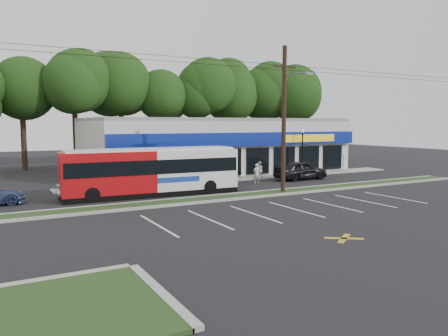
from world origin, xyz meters
name	(u,v)px	position (x,y,z in m)	size (l,w,h in m)	color
ground	(254,199)	(0.00, 0.00, 0.00)	(120.00, 120.00, 0.00)	black
grass_strip	(246,195)	(0.00, 1.00, 0.06)	(40.00, 1.60, 0.12)	#203415
curb_south	(253,197)	(0.00, 0.15, 0.07)	(40.00, 0.25, 0.14)	#9E9E93
curb_north	(239,194)	(0.00, 1.85, 0.07)	(40.00, 0.25, 0.14)	#9E9E93
sidewalk	(246,178)	(5.00, 9.00, 0.05)	(32.00, 2.20, 0.10)	#9E9E93
strip_mall	(215,145)	(5.50, 15.91, 2.65)	(25.00, 12.55, 5.30)	beige
utility_pole	(283,114)	(2.83, 0.93, 5.41)	(50.00, 2.77, 10.00)	black
lamp_post	(302,146)	(11.00, 8.80, 2.67)	(0.30, 0.30, 4.25)	black
sign_post	(344,157)	(16.00, 8.57, 1.56)	(0.45, 0.10, 2.23)	#59595E
tree_line	(164,93)	(4.00, 26.00, 8.42)	(46.76, 6.76, 11.83)	black
metrobus	(152,170)	(-5.23, 4.50, 1.67)	(11.84, 3.05, 3.16)	#AD0D11
car_dark	(301,170)	(8.69, 6.15, 0.82)	(1.94, 4.81, 1.64)	black
car_silver	(93,188)	(-9.00, 5.16, 0.70)	(1.48, 4.24, 1.40)	#A5A9AD
pedestrian_a	(257,173)	(4.09, 6.00, 0.80)	(0.58, 0.38, 1.60)	silver
pedestrian_b	(259,170)	(6.01, 8.50, 0.75)	(0.73, 0.57, 1.50)	beige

